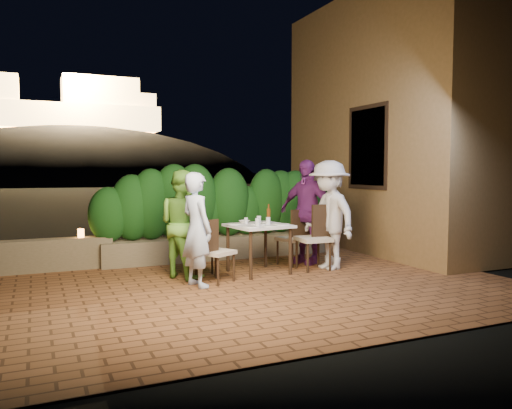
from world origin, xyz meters
TOP-DOWN VIEW (x-y plane):
  - ground at (0.00, 0.00)m, footprint 400.00×400.00m
  - terrace_floor at (0.00, 0.50)m, footprint 7.00×6.00m
  - building_wall at (3.60, 2.00)m, footprint 1.60×5.00m
  - window_pane at (2.82, 1.50)m, footprint 0.08×1.00m
  - window_frame at (2.81, 1.50)m, footprint 0.06×1.15m
  - planter at (0.20, 2.30)m, footprint 4.20×0.55m
  - hedge at (0.20, 2.30)m, footprint 4.00×0.70m
  - parapet at (-2.80, 2.30)m, footprint 2.20×0.30m
  - hill at (2.00, 60.00)m, footprint 52.00×40.00m
  - fortress at (2.00, 60.00)m, footprint 26.00×8.00m
  - dining_table at (0.29, 0.82)m, footprint 0.94×0.94m
  - plate_nw at (0.04, 0.53)m, footprint 0.24×0.24m
  - plate_sw at (-0.06, 0.99)m, footprint 0.24×0.24m
  - plate_ne at (0.59, 0.64)m, footprint 0.24×0.24m
  - plate_se at (0.52, 1.09)m, footprint 0.23×0.23m
  - plate_centre at (0.29, 0.81)m, footprint 0.24×0.24m
  - plate_front at (0.34, 0.52)m, footprint 0.21×0.21m
  - glass_nw at (0.19, 0.64)m, footprint 0.07×0.07m
  - glass_sw at (0.15, 0.99)m, footprint 0.06×0.06m
  - glass_ne at (0.42, 0.75)m, footprint 0.07×0.07m
  - glass_se at (0.36, 0.96)m, footprint 0.07×0.07m
  - beer_bottle at (0.49, 0.88)m, footprint 0.06×0.06m
  - bowl at (0.19, 1.15)m, footprint 0.22×0.22m
  - chair_left_front at (-0.51, 0.49)m, footprint 0.56×0.56m
  - chair_left_back at (-0.55, 0.92)m, footprint 0.42×0.42m
  - chair_right_front at (1.19, 0.70)m, footprint 0.50×0.50m
  - chair_right_back at (1.07, 1.20)m, footprint 0.53×0.53m
  - diner_blue at (-0.84, 0.36)m, footprint 0.51×0.65m
  - diner_green at (-0.86, 0.99)m, footprint 0.90×0.96m
  - diner_white at (1.43, 0.65)m, footprint 0.76×1.18m
  - diner_purple at (1.37, 1.24)m, footprint 0.84×1.11m
  - parapet_lamp at (-2.17, 2.30)m, footprint 0.10×0.10m

SIDE VIEW (x-z plane):
  - hill at x=2.00m, z-range -15.00..7.00m
  - terrace_floor at x=0.00m, z-range -0.15..0.00m
  - ground at x=0.00m, z-range -0.02..-0.02m
  - planter at x=0.20m, z-range 0.00..0.40m
  - parapet at x=-2.80m, z-range 0.00..0.50m
  - dining_table at x=0.29m, z-range 0.00..0.75m
  - chair_left_back at x=-0.55m, z-range 0.00..0.84m
  - chair_left_front at x=-0.51m, z-range 0.00..0.89m
  - chair_right_back at x=1.07m, z-range 0.00..0.92m
  - chair_right_front at x=1.19m, z-range 0.00..1.03m
  - parapet_lamp at x=-2.17m, z-range 0.50..0.64m
  - plate_front at x=0.34m, z-range 0.75..0.76m
  - plate_se at x=0.52m, z-range 0.75..0.76m
  - plate_centre at x=0.29m, z-range 0.75..0.76m
  - plate_sw at x=-0.06m, z-range 0.75..0.76m
  - plate_nw at x=0.04m, z-range 0.75..0.76m
  - plate_ne at x=0.59m, z-range 0.75..0.76m
  - bowl at x=0.19m, z-range 0.75..0.79m
  - diner_blue at x=-0.84m, z-range 0.00..1.55m
  - diner_green at x=-0.86m, z-range 0.00..1.58m
  - glass_sw at x=0.15m, z-range 0.75..0.85m
  - glass_ne at x=0.42m, z-range 0.75..0.86m
  - glass_nw at x=0.19m, z-range 0.75..0.87m
  - glass_se at x=0.36m, z-range 0.75..0.87m
  - diner_white at x=1.43m, z-range 0.00..1.73m
  - diner_purple at x=1.37m, z-range 0.00..1.76m
  - beer_bottle at x=0.49m, z-range 0.75..1.05m
  - hedge at x=0.20m, z-range 0.40..1.50m
  - window_pane at x=2.82m, z-range 1.30..2.70m
  - window_frame at x=2.81m, z-range 1.23..2.77m
  - building_wall at x=3.60m, z-range 0.00..5.00m
  - fortress at x=2.00m, z-range 6.50..14.50m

